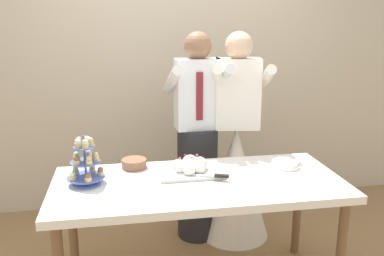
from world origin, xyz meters
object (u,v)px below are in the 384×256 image
object	(u,v)px
main_cake_tray	(191,167)
person_bride	(236,168)
dessert_table	(198,192)
plate_stack	(286,164)
cupcake_stand	(85,164)
person_groom	(197,149)
round_cake	(134,165)

from	to	relation	value
main_cake_tray	person_bride	bearing A→B (deg)	49.83
dessert_table	main_cake_tray	size ratio (longest dim) A/B	4.22
plate_stack	person_bride	distance (m)	0.62
cupcake_stand	person_bride	distance (m)	1.31
dessert_table	person_groom	xyz separation A→B (m)	(0.13, 0.72, 0.05)
main_cake_tray	round_cake	xyz separation A→B (m)	(-0.36, 0.14, -0.01)
cupcake_stand	main_cake_tray	size ratio (longest dim) A/B	0.72
person_groom	person_bride	xyz separation A→B (m)	(0.31, -0.04, -0.16)
round_cake	main_cake_tray	bearing A→B (deg)	-21.10
person_groom	person_bride	distance (m)	0.35
round_cake	person_bride	size ratio (longest dim) A/B	0.14
plate_stack	person_bride	world-z (taller)	person_bride
cupcake_stand	plate_stack	distance (m)	1.31
dessert_table	person_bride	xyz separation A→B (m)	(0.43, 0.68, -0.12)
main_cake_tray	person_bride	distance (m)	0.75
dessert_table	plate_stack	size ratio (longest dim) A/B	9.87
round_cake	dessert_table	bearing A→B (deg)	-34.96
plate_stack	round_cake	world-z (taller)	round_cake
plate_stack	dessert_table	bearing A→B (deg)	-168.08
dessert_table	cupcake_stand	bearing A→B (deg)	174.54
cupcake_stand	plate_stack	size ratio (longest dim) A/B	1.67
main_cake_tray	person_bride	world-z (taller)	person_bride
main_cake_tray	plate_stack	xyz separation A→B (m)	(0.65, 0.00, -0.02)
main_cake_tray	person_groom	distance (m)	0.61
cupcake_stand	person_bride	bearing A→B (deg)	28.78
cupcake_stand	person_groom	size ratio (longest dim) A/B	0.18
cupcake_stand	main_cake_tray	bearing A→B (deg)	5.79
person_bride	plate_stack	bearing A→B (deg)	-70.66
person_groom	dessert_table	bearing A→B (deg)	-100.08
plate_stack	round_cake	distance (m)	1.02
main_cake_tray	plate_stack	size ratio (longest dim) A/B	2.34
dessert_table	person_groom	world-z (taller)	person_groom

